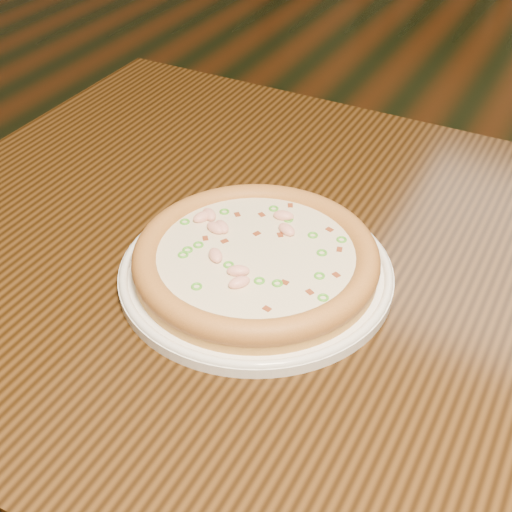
% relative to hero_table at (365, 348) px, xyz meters
% --- Properties ---
extents(hero_table, '(1.20, 0.80, 0.75)m').
position_rel_hero_table_xyz_m(hero_table, '(0.00, 0.00, 0.00)').
color(hero_table, black).
rests_on(hero_table, ground).
extents(plate, '(0.30, 0.30, 0.02)m').
position_rel_hero_table_xyz_m(plate, '(-0.12, -0.05, 0.11)').
color(plate, white).
rests_on(plate, hero_table).
extents(pizza, '(0.27, 0.27, 0.03)m').
position_rel_hero_table_xyz_m(pizza, '(-0.12, -0.05, 0.13)').
color(pizza, tan).
rests_on(pizza, plate).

